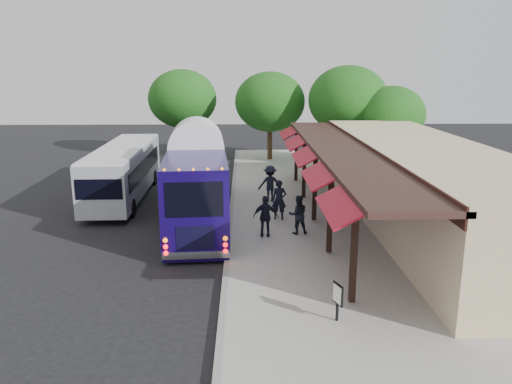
% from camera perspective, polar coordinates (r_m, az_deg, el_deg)
% --- Properties ---
extents(ground, '(90.00, 90.00, 0.00)m').
position_cam_1_polar(ground, '(18.52, -3.43, -7.58)').
color(ground, black).
rests_on(ground, ground).
extents(sidewalk, '(10.00, 40.00, 0.15)m').
position_cam_1_polar(sidewalk, '(22.67, 9.68, -3.47)').
color(sidewalk, '#9E9B93').
rests_on(sidewalk, ground).
extents(curb, '(0.20, 40.00, 0.16)m').
position_cam_1_polar(curb, '(22.27, -2.95, -3.61)').
color(curb, gray).
rests_on(curb, ground).
extents(station_shelter, '(8.15, 20.00, 3.60)m').
position_cam_1_polar(station_shelter, '(23.10, 18.13, 0.91)').
color(station_shelter, tan).
rests_on(station_shelter, ground).
extents(coach_bus, '(3.25, 11.61, 3.67)m').
position_cam_1_polar(coach_bus, '(22.82, -6.71, 1.69)').
color(coach_bus, '#15064E').
rests_on(coach_bus, ground).
extents(city_bus, '(2.51, 10.42, 2.79)m').
position_cam_1_polar(city_bus, '(27.49, -14.85, 2.49)').
color(city_bus, gray).
rests_on(city_bus, ground).
extents(ped_a, '(0.70, 0.51, 1.79)m').
position_cam_1_polar(ped_a, '(22.41, 2.66, -0.90)').
color(ped_a, black).
rests_on(ped_a, sidewalk).
extents(ped_b, '(0.85, 0.69, 1.63)m').
position_cam_1_polar(ped_b, '(20.52, 4.82, -2.59)').
color(ped_b, black).
rests_on(ped_b, sidewalk).
extents(ped_c, '(1.02, 0.47, 1.71)m').
position_cam_1_polar(ped_c, '(20.05, 1.11, -2.82)').
color(ped_c, black).
rests_on(ped_c, sidewalk).
extents(ped_d, '(1.25, 0.79, 1.86)m').
position_cam_1_polar(ped_d, '(25.40, 1.61, 0.97)').
color(ped_d, black).
rests_on(ped_d, sidewalk).
extents(sign_board, '(0.21, 0.47, 1.07)m').
position_cam_1_polar(sign_board, '(13.80, 9.32, -11.63)').
color(sign_board, black).
rests_on(sign_board, sidewalk).
extents(tree_left, '(5.13, 5.13, 6.57)m').
position_cam_1_polar(tree_left, '(37.03, 1.62, 10.24)').
color(tree_left, '#382314').
rests_on(tree_left, ground).
extents(tree_mid, '(5.47, 5.47, 7.01)m').
position_cam_1_polar(tree_mid, '(35.44, 10.45, 10.32)').
color(tree_mid, '#382314').
rests_on(tree_mid, ground).
extents(tree_right, '(4.45, 4.45, 5.69)m').
position_cam_1_polar(tree_right, '(34.51, 15.19, 8.51)').
color(tree_right, '#382314').
rests_on(tree_right, ground).
extents(tree_far, '(5.26, 5.26, 6.73)m').
position_cam_1_polar(tree_far, '(39.43, -8.40, 10.49)').
color(tree_far, '#382314').
rests_on(tree_far, ground).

